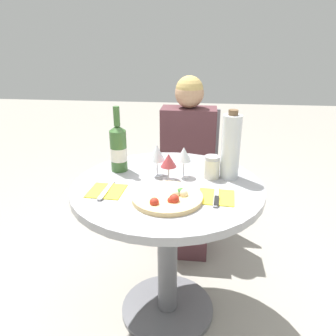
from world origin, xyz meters
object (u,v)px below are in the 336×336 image
(chair_behind_diner, at_px, (188,178))
(tall_carafe, at_px, (231,147))
(pizza_large, at_px, (168,197))
(wine_bottle, at_px, (118,148))
(seated_diner, at_px, (187,174))
(dining_table, at_px, (167,219))

(chair_behind_diner, xyz_separation_m, tall_carafe, (0.23, -0.70, 0.47))
(chair_behind_diner, xyz_separation_m, pizza_large, (-0.03, -0.97, 0.33))
(chair_behind_diner, height_order, wine_bottle, wine_bottle)
(wine_bottle, distance_m, tall_carafe, 0.55)
(tall_carafe, bearing_deg, pizza_large, -133.91)
(seated_diner, bearing_deg, chair_behind_diner, -90.00)
(dining_table, bearing_deg, pizza_large, -82.21)
(pizza_large, distance_m, wine_bottle, 0.42)
(seated_diner, bearing_deg, dining_table, 85.29)
(tall_carafe, bearing_deg, wine_bottle, 177.25)
(tall_carafe, bearing_deg, chair_behind_diner, 108.09)
(dining_table, bearing_deg, seated_diner, 85.29)
(chair_behind_diner, bearing_deg, seated_diner, 90.00)
(dining_table, bearing_deg, wine_bottle, 152.21)
(seated_diner, height_order, pizza_large, seated_diner)
(pizza_large, xyz_separation_m, wine_bottle, (-0.28, 0.30, 0.10))
(dining_table, xyz_separation_m, pizza_large, (0.02, -0.16, 0.20))
(dining_table, xyz_separation_m, seated_diner, (0.05, 0.67, -0.05))
(chair_behind_diner, relative_size, pizza_large, 3.10)
(pizza_large, height_order, wine_bottle, wine_bottle)
(wine_bottle, xyz_separation_m, tall_carafe, (0.54, -0.03, 0.04))
(dining_table, relative_size, pizza_large, 2.98)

